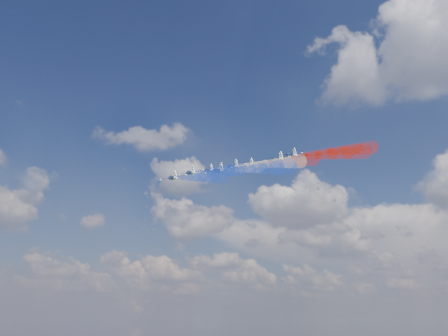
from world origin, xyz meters
The scene contains 16 objects.
jet_lead centered at (-7.02, 34.57, 167.80)m, with size 8.92×11.16×2.97m, color black, non-canonical shape.
trail_lead centered at (14.34, 22.50, 161.60)m, with size 3.72×40.75×3.72m, color white, non-canonical shape.
jet_inner_left centered at (-0.28, 17.26, 161.69)m, with size 8.92×11.16×2.97m, color black, non-canonical shape.
trail_inner_left centered at (21.08, 5.18, 155.49)m, with size 3.72×40.75×3.72m, color blue, non-canonical shape.
jet_inner_right centered at (11.33, 35.09, 166.63)m, with size 8.92×11.16×2.97m, color black, non-canonical shape.
trail_inner_right centered at (32.68, 23.02, 160.43)m, with size 3.72×40.75×3.72m, color red, non-canonical shape.
jet_outer_left centered at (3.88, 4.55, 156.33)m, with size 8.92×11.16×2.97m, color black, non-canonical shape.
trail_outer_left centered at (25.24, -7.52, 150.13)m, with size 3.72×40.75×3.72m, color blue, non-canonical shape.
jet_center_third centered at (15.37, 20.88, 161.76)m, with size 8.92×11.16×2.97m, color black, non-canonical shape.
trail_center_third centered at (36.72, 8.81, 155.56)m, with size 3.72×40.75×3.72m, color white, non-canonical shape.
jet_outer_right centered at (27.43, 37.63, 167.39)m, with size 8.92×11.16×2.97m, color black, non-canonical shape.
trail_outer_right centered at (48.78, 25.56, 161.19)m, with size 3.72×40.75×3.72m, color red, non-canonical shape.
jet_rear_left centered at (21.09, 6.31, 155.85)m, with size 8.92×11.16×2.97m, color black, non-canonical shape.
trail_rear_left centered at (42.44, -5.76, 149.64)m, with size 3.72×40.75×3.72m, color blue, non-canonical shape.
jet_rear_right centered at (31.78, 22.07, 161.25)m, with size 8.92×11.16×2.97m, color black, non-canonical shape.
trail_rear_right centered at (53.13, 9.99, 155.04)m, with size 3.72×40.75×3.72m, color red, non-canonical shape.
Camera 1 is at (114.68, -106.04, 112.60)m, focal length 40.74 mm.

